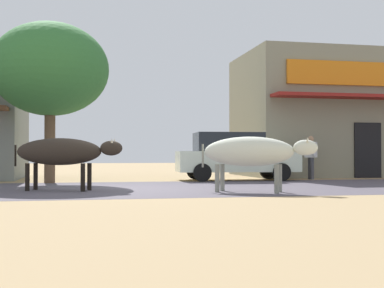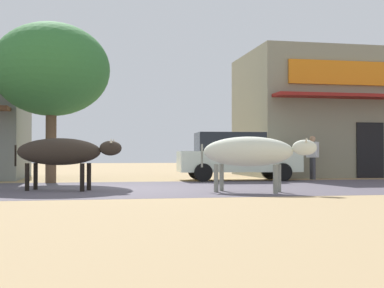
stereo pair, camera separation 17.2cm
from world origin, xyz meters
name	(u,v)px [view 1 (the left image)]	position (x,y,z in m)	size (l,w,h in m)	color
ground	(126,189)	(0.00, 0.00, 0.00)	(80.00, 80.00, 0.00)	tan
asphalt_road	(126,189)	(0.00, 0.00, 0.00)	(72.00, 6.56, 0.00)	#4D4751
storefront_right_club	(335,116)	(9.42, 6.89, 2.54)	(7.95, 5.81, 5.07)	gray
roadside_tree	(50,70)	(-2.12, 3.22, 3.55)	(3.66, 3.66, 5.03)	brown
parked_hatchback_car	(234,156)	(4.02, 3.71, 0.84)	(4.23, 2.03, 1.64)	silver
cow_near_brown	(62,152)	(-1.62, -0.49, 0.95)	(2.70, 1.41, 1.30)	#2C251E
cow_far_dark	(251,152)	(2.79, -1.94, 0.95)	(2.58, 1.75, 1.32)	silver
pedestrian_by_shop	(311,154)	(6.86, 3.71, 0.90)	(0.47, 0.61, 1.55)	#3F3F47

